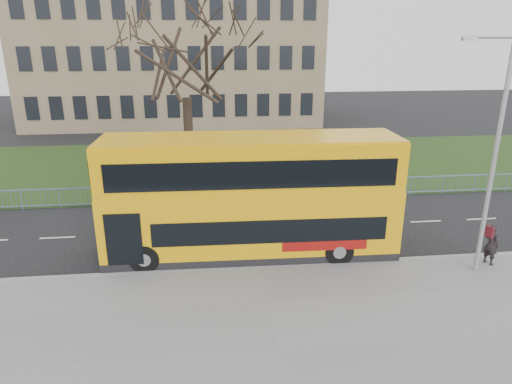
% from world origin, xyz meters
% --- Properties ---
extents(ground, '(120.00, 120.00, 0.00)m').
position_xyz_m(ground, '(0.00, 0.00, 0.00)').
color(ground, black).
rests_on(ground, ground).
extents(pavement, '(80.00, 10.50, 0.12)m').
position_xyz_m(pavement, '(0.00, -6.75, 0.06)').
color(pavement, slate).
rests_on(pavement, ground).
extents(kerb, '(80.00, 0.20, 0.14)m').
position_xyz_m(kerb, '(0.00, -1.55, 0.07)').
color(kerb, gray).
rests_on(kerb, ground).
extents(grass_verge, '(80.00, 15.40, 0.08)m').
position_xyz_m(grass_verge, '(0.00, 14.30, 0.04)').
color(grass_verge, '#233A15').
rests_on(grass_verge, ground).
extents(guard_railing, '(40.00, 0.12, 1.10)m').
position_xyz_m(guard_railing, '(0.00, 6.60, 0.55)').
color(guard_railing, '#6A89BE').
rests_on(guard_railing, ground).
extents(bare_tree, '(8.94, 8.94, 12.77)m').
position_xyz_m(bare_tree, '(-3.00, 10.00, 6.47)').
color(bare_tree, black).
rests_on(bare_tree, grass_verge).
extents(civic_building, '(30.00, 15.00, 14.00)m').
position_xyz_m(civic_building, '(-5.00, 35.00, 7.00)').
color(civic_building, '#79664C').
rests_on(civic_building, ground).
extents(yellow_bus, '(12.12, 3.18, 5.05)m').
position_xyz_m(yellow_bus, '(-0.19, -0.13, 2.71)').
color(yellow_bus, '#EFA80A').
rests_on(yellow_bus, ground).
extents(pedestrian, '(0.62, 0.73, 1.69)m').
position_xyz_m(pedestrian, '(9.32, -2.30, 0.97)').
color(pedestrian, black).
rests_on(pedestrian, pavement).
extents(street_lamp, '(1.86, 0.38, 8.80)m').
position_xyz_m(street_lamp, '(8.38, -2.77, 4.95)').
color(street_lamp, '#9A9BA3').
rests_on(street_lamp, pavement).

